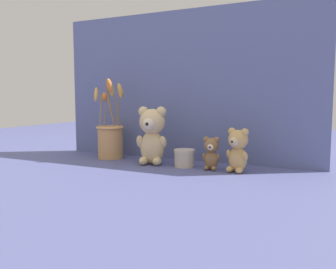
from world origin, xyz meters
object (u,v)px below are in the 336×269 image
(teddy_bear_small, at_px, (211,152))
(decorative_tin_tall, at_px, (184,158))
(teddy_bear_medium, at_px, (238,149))
(teddy_bear_large, at_px, (152,134))
(flower_vase, at_px, (110,137))

(teddy_bear_small, bearing_deg, decorative_tin_tall, 177.24)
(teddy_bear_medium, bearing_deg, teddy_bear_small, 179.37)
(teddy_bear_small, xyz_separation_m, decorative_tin_tall, (-0.11, 0.01, -0.03))
(teddy_bear_large, distance_m, teddy_bear_small, 0.25)
(decorative_tin_tall, bearing_deg, teddy_bear_small, -2.76)
(teddy_bear_medium, bearing_deg, flower_vase, 175.59)
(teddy_bear_medium, xyz_separation_m, teddy_bear_small, (-0.10, 0.00, -0.02))
(teddy_bear_medium, distance_m, teddy_bear_small, 0.10)
(teddy_bear_large, distance_m, decorative_tin_tall, 0.16)
(teddy_bear_large, height_order, teddy_bear_medium, teddy_bear_large)
(teddy_bear_large, xyz_separation_m, flower_vase, (-0.23, 0.04, -0.03))
(flower_vase, bearing_deg, teddy_bear_small, -5.19)
(teddy_bear_large, bearing_deg, teddy_bear_medium, -0.27)
(flower_vase, height_order, decorative_tin_tall, flower_vase)
(flower_vase, bearing_deg, decorative_tin_tall, -5.91)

